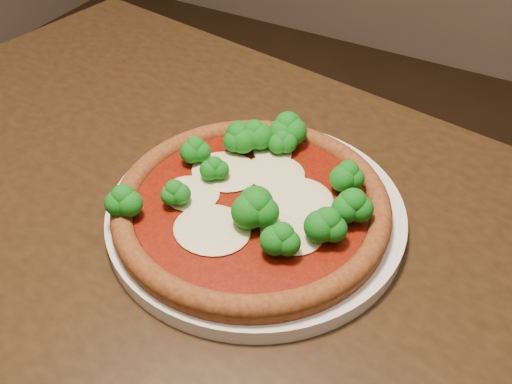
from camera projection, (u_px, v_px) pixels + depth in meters
The scene contains 3 objects.
dining_table at pixel (182, 305), 0.68m from camera, with size 1.21×0.95×0.75m.
plate at pixel (256, 213), 0.63m from camera, with size 0.33×0.33×0.02m, color silver.
pizza at pixel (254, 198), 0.61m from camera, with size 0.30×0.30×0.06m.
Camera 1 is at (0.13, -0.28, 1.19)m, focal length 40.00 mm.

